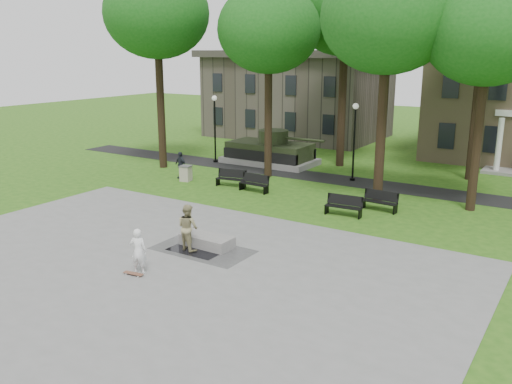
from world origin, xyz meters
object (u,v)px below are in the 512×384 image
skateboarder (138,251)px  park_bench_0 (232,178)px  friend_watching (188,227)px  concrete_block (207,241)px  trash_bin (186,173)px

skateboarder → park_bench_0: 13.22m
friend_watching → park_bench_0: (-4.61, 9.59, -0.44)m
park_bench_0 → concrete_block: bearing=-71.1°
friend_watching → trash_bin: friend_watching is taller
park_bench_0 → trash_bin: 3.18m
trash_bin → park_bench_0: bearing=7.1°
park_bench_0 → trash_bin: size_ratio=1.93×
skateboarder → park_bench_0: (-4.63, 12.38, -0.33)m
skateboarder → friend_watching: (-0.03, 2.79, 0.10)m
trash_bin → concrete_block: bearing=-46.1°
friend_watching → park_bench_0: 10.65m
skateboarder → trash_bin: 14.30m
skateboarder → trash_bin: skateboarder is taller
skateboarder → friend_watching: friend_watching is taller
friend_watching → trash_bin: (-7.77, 9.20, -0.47)m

